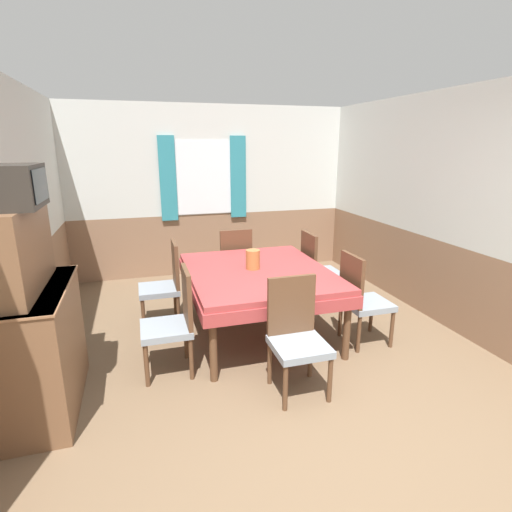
# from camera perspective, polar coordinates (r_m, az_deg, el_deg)

# --- Properties ---
(ground_plane) EXTENTS (16.00, 16.00, 0.00)m
(ground_plane) POSITION_cam_1_polar(r_m,az_deg,el_deg) (2.94, 12.47, -27.87)
(ground_plane) COLOR brown
(wall_back) EXTENTS (4.70, 0.10, 2.60)m
(wall_back) POSITION_cam_1_polar(r_m,az_deg,el_deg) (6.36, -6.38, 9.21)
(wall_back) COLOR silver
(wall_back) RESTS_ON ground_plane
(wall_left) EXTENTS (0.05, 4.77, 2.60)m
(wall_left) POSITION_cam_1_polar(r_m,az_deg,el_deg) (4.21, -30.72, 3.71)
(wall_left) COLOR silver
(wall_left) RESTS_ON ground_plane
(wall_right) EXTENTS (0.05, 4.77, 2.60)m
(wall_right) POSITION_cam_1_polar(r_m,az_deg,el_deg) (5.25, 22.82, 6.64)
(wall_right) COLOR silver
(wall_right) RESTS_ON ground_plane
(dining_table) EXTENTS (1.48, 1.78, 0.73)m
(dining_table) POSITION_cam_1_polar(r_m,az_deg,el_deg) (4.27, 0.29, -3.19)
(dining_table) COLOR #9E3838
(dining_table) RESTS_ON ground_plane
(chair_head_window) EXTENTS (0.44, 0.44, 0.96)m
(chair_head_window) POSITION_cam_1_polar(r_m,az_deg,el_deg) (5.32, -3.13, -0.83)
(chair_head_window) COLOR brown
(chair_head_window) RESTS_ON ground_plane
(chair_right_far) EXTENTS (0.44, 0.44, 0.96)m
(chair_right_far) POSITION_cam_1_polar(r_m,az_deg,el_deg) (5.11, 8.74, -1.69)
(chair_right_far) COLOR brown
(chair_right_far) RESTS_ON ground_plane
(chair_left_near) EXTENTS (0.44, 0.44, 0.96)m
(chair_left_near) POSITION_cam_1_polar(r_m,az_deg,el_deg) (3.68, -11.64, -8.86)
(chair_left_near) COLOR brown
(chair_left_near) RESTS_ON ground_plane
(chair_head_near) EXTENTS (0.44, 0.44, 0.96)m
(chair_head_near) POSITION_cam_1_polar(r_m,az_deg,el_deg) (3.37, 5.77, -10.93)
(chair_head_near) COLOR brown
(chair_head_near) RESTS_ON ground_plane
(chair_left_far) EXTENTS (0.44, 0.44, 0.96)m
(chair_left_far) POSITION_cam_1_polar(r_m,az_deg,el_deg) (4.65, -12.85, -3.64)
(chair_left_far) COLOR brown
(chair_left_far) RESTS_ON ground_plane
(chair_right_near) EXTENTS (0.44, 0.44, 0.96)m
(chair_right_near) POSITION_cam_1_polar(r_m,az_deg,el_deg) (4.24, 14.78, -5.70)
(chair_right_near) COLOR brown
(chair_right_near) RESTS_ON ground_plane
(sideboard) EXTENTS (0.46, 1.12, 1.60)m
(sideboard) POSITION_cam_1_polar(r_m,az_deg,el_deg) (3.47, -28.66, -8.82)
(sideboard) COLOR brown
(sideboard) RESTS_ON ground_plane
(tv) EXTENTS (0.29, 0.50, 0.28)m
(tv) POSITION_cam_1_polar(r_m,az_deg,el_deg) (3.09, -31.00, 8.53)
(tv) COLOR #2D2823
(tv) RESTS_ON sideboard
(vase) EXTENTS (0.15, 0.15, 0.21)m
(vase) POSITION_cam_1_polar(r_m,az_deg,el_deg) (4.24, -0.48, -0.49)
(vase) COLOR #B26B38
(vase) RESTS_ON dining_table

